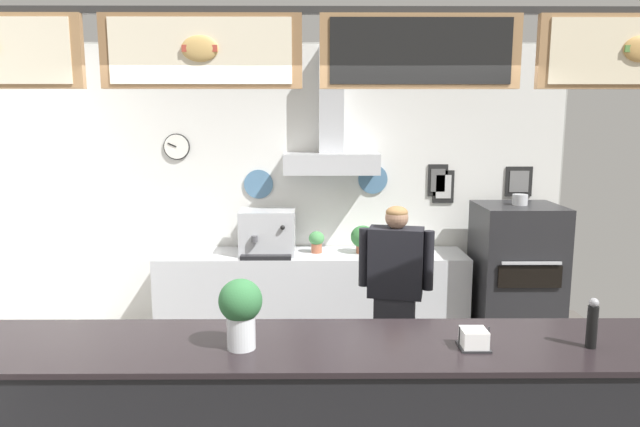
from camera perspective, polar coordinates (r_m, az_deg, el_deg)
The scene contains 11 objects.
back_wall_assembly at distance 5.75m, azimuth -0.56°, elevation 2.98°, with size 5.07×2.74×2.95m.
back_prep_counter at distance 5.75m, azimuth -0.79°, elevation -8.44°, with size 2.99×0.61×0.91m.
pizza_oven at distance 5.83m, azimuth 18.80°, elevation -6.05°, with size 0.76×0.74×1.51m.
shop_worker at distance 4.49m, azimuth 7.43°, elevation -8.51°, with size 0.55×0.31×1.57m.
espresso_machine at distance 5.58m, azimuth -5.22°, elevation -1.90°, with size 0.53×0.47×0.43m.
potted_basil at distance 5.66m, azimuth 8.02°, elevation -2.64°, with size 0.19×0.19×0.23m.
potted_sage at distance 5.62m, azimuth -0.34°, elevation -2.70°, with size 0.15×0.15×0.21m.
potted_rosemary at distance 5.62m, azimuth 4.28°, elevation -2.42°, with size 0.24×0.24×0.27m.
pepper_grinder at distance 3.36m, azimuth 25.37°, elevation -9.80°, with size 0.06×0.06×0.27m.
basil_vase at distance 3.04m, azimuth -7.86°, elevation -9.53°, with size 0.23×0.23×0.37m.
napkin_holder at distance 3.17m, azimuth 14.99°, elevation -11.95°, with size 0.16×0.15×0.12m.
Camera 1 is at (0.03, -3.38, 2.21)m, focal length 32.30 mm.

